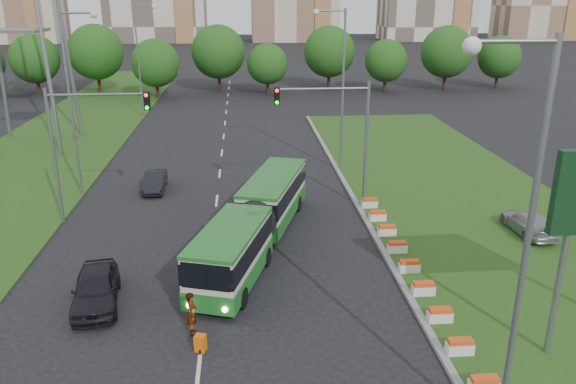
{
  "coord_description": "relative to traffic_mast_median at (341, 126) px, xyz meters",
  "views": [
    {
      "loc": [
        -1.17,
        -23.04,
        12.81
      ],
      "look_at": [
        1.23,
        5.95,
        2.6
      ],
      "focal_mm": 35.0,
      "sensor_mm": 36.0,
      "label": 1
    }
  ],
  "objects": [
    {
      "name": "car_left_near",
      "position": [
        -12.5,
        -10.82,
        -4.56
      ],
      "size": [
        2.53,
        4.86,
        1.58
      ],
      "primitive_type": "imported",
      "rotation": [
        0.0,
        0.0,
        0.15
      ],
      "color": "black",
      "rests_on": "ground"
    },
    {
      "name": "shopping_trolley",
      "position": [
        -7.77,
        -14.64,
        -5.01
      ],
      "size": [
        0.4,
        0.42,
        0.68
      ],
      "rotation": [
        0.0,
        0.0,
        -0.35
      ],
      "color": "#EB5B0C",
      "rests_on": "ground"
    },
    {
      "name": "left_verge",
      "position": [
        -22.78,
        15.0,
        -5.3
      ],
      "size": [
        12.0,
        110.0,
        0.1
      ],
      "primitive_type": "cube",
      "color": "#234814",
      "rests_on": "ground"
    },
    {
      "name": "ground",
      "position": [
        -4.78,
        -10.0,
        -5.35
      ],
      "size": [
        360.0,
        360.0,
        0.0
      ],
      "primitive_type": "plane",
      "color": "black",
      "rests_on": "ground"
    },
    {
      "name": "car_median",
      "position": [
        9.92,
        -5.14,
        -4.59
      ],
      "size": [
        1.83,
        4.26,
        1.22
      ],
      "primitive_type": "imported",
      "rotation": [
        0.0,
        0.0,
        3.17
      ],
      "color": "#989CA0",
      "rests_on": "grass_median"
    },
    {
      "name": "articulated_bus",
      "position": [
        -5.55,
        -5.36,
        -3.82
      ],
      "size": [
        2.36,
        15.17,
        2.5
      ],
      "rotation": [
        0.0,
        0.0,
        -0.3
      ],
      "color": "beige",
      "rests_on": "ground"
    },
    {
      "name": "pedestrian",
      "position": [
        -8.14,
        -13.45,
        -4.43
      ],
      "size": [
        0.46,
        0.68,
        1.84
      ],
      "primitive_type": "imported",
      "rotation": [
        0.0,
        0.0,
        1.55
      ],
      "color": "gray",
      "rests_on": "ground"
    },
    {
      "name": "tree_line",
      "position": [
        5.22,
        45.0,
        -0.85
      ],
      "size": [
        120.0,
        8.0,
        9.0
      ],
      "primitive_type": null,
      "color": "#1C5115",
      "rests_on": "ground"
    },
    {
      "name": "lane_markings",
      "position": [
        -7.78,
        10.0,
        -5.35
      ],
      "size": [
        0.2,
        100.0,
        0.01
      ],
      "primitive_type": null,
      "color": "beige",
      "rests_on": "ground"
    },
    {
      "name": "street_lamps",
      "position": [
        -7.78,
        0.0,
        0.65
      ],
      "size": [
        36.0,
        60.0,
        12.0
      ],
      "primitive_type": null,
      "color": "slate",
      "rests_on": "ground"
    },
    {
      "name": "traffic_mast_median",
      "position": [
        0.0,
        0.0,
        0.0
      ],
      "size": [
        5.76,
        0.32,
        8.0
      ],
      "color": "slate",
      "rests_on": "ground"
    },
    {
      "name": "median_kerb",
      "position": [
        1.27,
        -2.0,
        -5.26
      ],
      "size": [
        0.3,
        60.0,
        0.18
      ],
      "primitive_type": "cube",
      "color": "gray",
      "rests_on": "ground"
    },
    {
      "name": "flower_planters",
      "position": [
        1.92,
        -9.2,
        -4.9
      ],
      "size": [
        1.1,
        18.1,
        0.6
      ],
      "primitive_type": null,
      "color": "white",
      "rests_on": "grass_median"
    },
    {
      "name": "car_left_far",
      "position": [
        -12.11,
        4.52,
        -4.71
      ],
      "size": [
        1.46,
        3.94,
        1.29
      ],
      "primitive_type": "imported",
      "rotation": [
        0.0,
        0.0,
        0.03
      ],
      "color": "black",
      "rests_on": "ground"
    },
    {
      "name": "traffic_mast_left",
      "position": [
        -15.16,
        -1.0,
        0.0
      ],
      "size": [
        5.76,
        0.32,
        8.0
      ],
      "color": "slate",
      "rests_on": "ground"
    },
    {
      "name": "grass_median",
      "position": [
        8.22,
        -2.0,
        -5.27
      ],
      "size": [
        14.0,
        60.0,
        0.15
      ],
      "primitive_type": "cube",
      "color": "#234814",
      "rests_on": "ground"
    }
  ]
}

